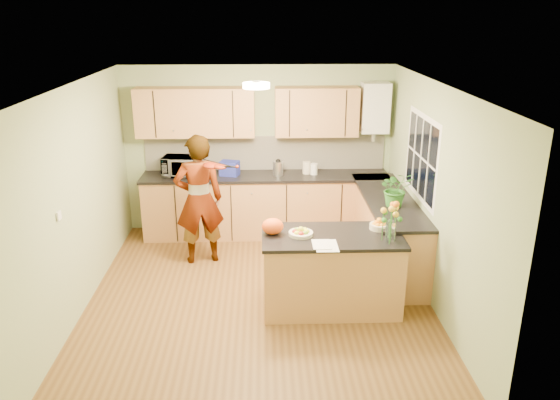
{
  "coord_description": "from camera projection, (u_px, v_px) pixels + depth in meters",
  "views": [
    {
      "loc": [
        0.06,
        -5.76,
        3.26
      ],
      "look_at": [
        0.27,
        0.5,
        1.05
      ],
      "focal_mm": 35.0,
      "sensor_mm": 36.0,
      "label": 1
    }
  ],
  "objects": [
    {
      "name": "peninsula_island",
      "position": [
        331.0,
        271.0,
        6.18
      ],
      "size": [
        1.56,
        0.8,
        0.89
      ],
      "color": "#BE814C",
      "rests_on": "floor"
    },
    {
      "name": "floor",
      "position": [
        259.0,
        297.0,
        6.51
      ],
      "size": [
        4.5,
        4.5,
        0.0
      ],
      "primitive_type": "plane",
      "color": "brown",
      "rests_on": "ground"
    },
    {
      "name": "fruit_dish",
      "position": [
        301.0,
        232.0,
        6.0
      ],
      "size": [
        0.27,
        0.27,
        0.09
      ],
      "color": "beige",
      "rests_on": "peninsula_island"
    },
    {
      "name": "light_switch",
      "position": [
        59.0,
        216.0,
        5.45
      ],
      "size": [
        0.02,
        0.09,
        0.09
      ],
      "primitive_type": "cube",
      "color": "white",
      "rests_on": "wall_left"
    },
    {
      "name": "orange_bag",
      "position": [
        273.0,
        226.0,
        6.02
      ],
      "size": [
        0.28,
        0.26,
        0.18
      ],
      "primitive_type": "ellipsoid",
      "rotation": [
        0.0,
        0.0,
        -0.25
      ],
      "color": "#F35014",
      "rests_on": "peninsula_island"
    },
    {
      "name": "wall_back",
      "position": [
        258.0,
        149.0,
        8.22
      ],
      "size": [
        4.0,
        0.02,
        2.5
      ],
      "primitive_type": "cube",
      "color": "#9AAE7C",
      "rests_on": "floor"
    },
    {
      "name": "orange_bowl",
      "position": [
        379.0,
        225.0,
        6.17
      ],
      "size": [
        0.22,
        0.22,
        0.13
      ],
      "color": "beige",
      "rests_on": "peninsula_island"
    },
    {
      "name": "violinist",
      "position": [
        199.0,
        200.0,
        7.18
      ],
      "size": [
        0.72,
        0.56,
        1.76
      ],
      "primitive_type": "imported",
      "rotation": [
        0.0,
        0.0,
        3.38
      ],
      "color": "#EDA891",
      "rests_on": "floor"
    },
    {
      "name": "violin",
      "position": [
        211.0,
        166.0,
        6.81
      ],
      "size": [
        0.6,
        0.52,
        0.15
      ],
      "primitive_type": null,
      "rotation": [
        0.17,
        0.0,
        -0.61
      ],
      "color": "#541105",
      "rests_on": "violinist"
    },
    {
      "name": "jar_white",
      "position": [
        314.0,
        169.0,
        8.04
      ],
      "size": [
        0.13,
        0.13,
        0.16
      ],
      "primitive_type": "cylinder",
      "rotation": [
        0.0,
        0.0,
        0.34
      ],
      "color": "white",
      "rests_on": "back_counter"
    },
    {
      "name": "boiler",
      "position": [
        375.0,
        108.0,
        7.91
      ],
      "size": [
        0.4,
        0.3,
        0.86
      ],
      "color": "white",
      "rests_on": "wall_back"
    },
    {
      "name": "potted_plant",
      "position": [
        396.0,
        189.0,
        6.7
      ],
      "size": [
        0.43,
        0.37,
        0.45
      ],
      "primitive_type": "imported",
      "rotation": [
        0.0,
        0.0,
        0.06
      ],
      "color": "#337C29",
      "rests_on": "right_counter"
    },
    {
      "name": "papers",
      "position": [
        326.0,
        246.0,
        5.74
      ],
      "size": [
        0.24,
        0.32,
        0.01
      ],
      "primitive_type": "cube",
      "color": "white",
      "rests_on": "peninsula_island"
    },
    {
      "name": "ceiling",
      "position": [
        256.0,
        85.0,
        5.68
      ],
      "size": [
        4.0,
        4.5,
        0.02
      ],
      "primitive_type": "cube",
      "color": "silver",
      "rests_on": "wall_back"
    },
    {
      "name": "blue_box",
      "position": [
        230.0,
        168.0,
        7.99
      ],
      "size": [
        0.31,
        0.26,
        0.21
      ],
      "primitive_type": "cube",
      "rotation": [
        0.0,
        0.0,
        -0.28
      ],
      "color": "navy",
      "rests_on": "back_counter"
    },
    {
      "name": "ceiling_lamp",
      "position": [
        256.0,
        85.0,
        5.98
      ],
      "size": [
        0.3,
        0.3,
        0.07
      ],
      "color": "#FFEABF",
      "rests_on": "ceiling"
    },
    {
      "name": "back_counter",
      "position": [
        266.0,
        205.0,
        8.2
      ],
      "size": [
        3.64,
        0.62,
        0.94
      ],
      "color": "#BE814C",
      "rests_on": "floor"
    },
    {
      "name": "wall_front",
      "position": [
        256.0,
        300.0,
        3.98
      ],
      "size": [
        4.0,
        0.02,
        2.5
      ],
      "primitive_type": "cube",
      "color": "#9AAE7C",
      "rests_on": "floor"
    },
    {
      "name": "microwave",
      "position": [
        181.0,
        166.0,
        7.96
      ],
      "size": [
        0.56,
        0.41,
        0.29
      ],
      "primitive_type": "imported",
      "rotation": [
        0.0,
        0.0,
        -0.12
      ],
      "color": "white",
      "rests_on": "back_counter"
    },
    {
      "name": "right_counter",
      "position": [
        387.0,
        232.0,
        7.21
      ],
      "size": [
        0.62,
        2.24,
        0.94
      ],
      "color": "#BE814C",
      "rests_on": "floor"
    },
    {
      "name": "window_right",
      "position": [
        421.0,
        157.0,
        6.63
      ],
      "size": [
        0.01,
        1.3,
        1.05
      ],
      "color": "white",
      "rests_on": "wall_right"
    },
    {
      "name": "flower_vase",
      "position": [
        392.0,
        212.0,
        5.77
      ],
      "size": [
        0.27,
        0.27,
        0.49
      ],
      "rotation": [
        0.0,
        0.0,
        -0.4
      ],
      "color": "silver",
      "rests_on": "peninsula_island"
    },
    {
      "name": "kettle",
      "position": [
        278.0,
        168.0,
        7.99
      ],
      "size": [
        0.15,
        0.15,
        0.28
      ],
      "rotation": [
        0.0,
        0.0,
        -0.39
      ],
      "color": "silver",
      "rests_on": "back_counter"
    },
    {
      "name": "upper_cabinets",
      "position": [
        246.0,
        112.0,
        7.85
      ],
      "size": [
        3.2,
        0.34,
        0.7
      ],
      "color": "#BE814C",
      "rests_on": "wall_back"
    },
    {
      "name": "splashback",
      "position": [
        265.0,
        153.0,
        8.23
      ],
      "size": [
        3.6,
        0.02,
        0.52
      ],
      "primitive_type": "cube",
      "color": "silver",
      "rests_on": "back_counter"
    },
    {
      "name": "wall_left",
      "position": [
        77.0,
        200.0,
        6.04
      ],
      "size": [
        0.02,
        4.5,
        2.5
      ],
      "primitive_type": "cube",
      "color": "#9AAE7C",
      "rests_on": "floor"
    },
    {
      "name": "jar_cream",
      "position": [
        307.0,
        168.0,
        8.08
      ],
      "size": [
        0.16,
        0.16,
        0.18
      ],
      "primitive_type": "cylinder",
      "rotation": [
        0.0,
        0.0,
        -0.41
      ],
      "color": "beige",
      "rests_on": "back_counter"
    },
    {
      "name": "wall_right",
      "position": [
        434.0,
        197.0,
        6.16
      ],
      "size": [
        0.02,
        4.5,
        2.5
      ],
      "primitive_type": "cube",
      "color": "#9AAE7C",
      "rests_on": "floor"
    }
  ]
}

